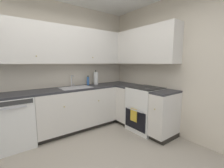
{
  "coord_description": "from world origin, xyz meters",
  "views": [
    {
      "loc": [
        -0.84,
        -1.57,
        1.44
      ],
      "look_at": [
        0.99,
        0.87,
        1.01
      ],
      "focal_mm": 24.12,
      "sensor_mm": 36.0,
      "label": 1
    }
  ],
  "objects_px": {
    "soap_bottle": "(88,81)",
    "paper_towel_roll": "(96,78)",
    "dishwasher": "(13,121)",
    "oven_range": "(146,109)"
  },
  "relations": [
    {
      "from": "dishwasher",
      "to": "soap_bottle",
      "type": "bearing_deg",
      "value": 6.68
    },
    {
      "from": "soap_bottle",
      "to": "dishwasher",
      "type": "bearing_deg",
      "value": -173.32
    },
    {
      "from": "soap_bottle",
      "to": "paper_towel_roll",
      "type": "bearing_deg",
      "value": -5.61
    },
    {
      "from": "paper_towel_roll",
      "to": "oven_range",
      "type": "bearing_deg",
      "value": -62.17
    },
    {
      "from": "dishwasher",
      "to": "soap_bottle",
      "type": "height_order",
      "value": "soap_bottle"
    },
    {
      "from": "paper_towel_roll",
      "to": "soap_bottle",
      "type": "bearing_deg",
      "value": 174.39
    },
    {
      "from": "oven_range",
      "to": "dishwasher",
      "type": "bearing_deg",
      "value": 158.14
    },
    {
      "from": "paper_towel_roll",
      "to": "dishwasher",
      "type": "bearing_deg",
      "value": -174.74
    },
    {
      "from": "dishwasher",
      "to": "oven_range",
      "type": "height_order",
      "value": "oven_range"
    },
    {
      "from": "dishwasher",
      "to": "soap_bottle",
      "type": "distance_m",
      "value": 1.65
    }
  ]
}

